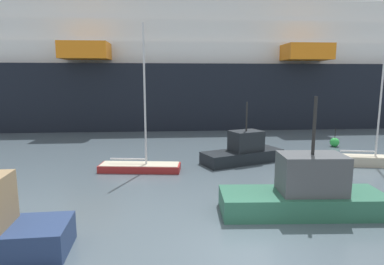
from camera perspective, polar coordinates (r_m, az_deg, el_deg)
name	(u,v)px	position (r m, az deg, el deg)	size (l,w,h in m)	color
ground_plane	(251,251)	(12.08, 10.26, -19.74)	(600.00, 600.00, 0.00)	#4C5B66
sailboat_0	(369,158)	(25.34, 28.51, -3.98)	(5.25, 2.42, 9.98)	#BCB29E
sailboat_1	(140,165)	(21.30, -9.05, -5.59)	(5.33, 2.31, 9.19)	maroon
fishing_boat_0	(243,151)	(23.41, 8.96, -3.28)	(6.16, 3.80, 4.28)	black
fishing_boat_1	(305,193)	(15.34, 19.14, -9.87)	(7.30, 3.04, 5.13)	#2D6B51
channel_buoy_1	(335,142)	(31.13, 23.64, -1.55)	(0.78, 0.78, 1.64)	green
cruise_ship	(190,71)	(46.34, -0.35, 10.63)	(138.40, 27.32, 21.87)	black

